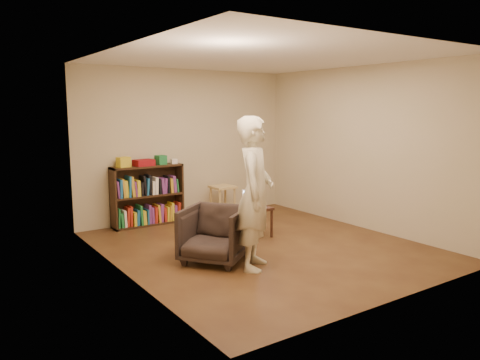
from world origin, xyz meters
TOP-DOWN VIEW (x-y plane):
  - floor at (0.00, 0.00)m, footprint 4.50×4.50m
  - ceiling at (0.00, 0.00)m, footprint 4.50×4.50m
  - wall_back at (0.00, 2.25)m, footprint 4.00×0.00m
  - wall_left at (-2.00, 0.00)m, footprint 0.00×4.50m
  - wall_right at (2.00, 0.00)m, footprint 0.00×4.50m
  - bookshelf at (-0.83, 2.09)m, footprint 1.20×0.30m
  - box_yellow at (-1.22, 2.09)m, footprint 0.22×0.18m
  - red_cloth at (-0.89, 2.06)m, footprint 0.33×0.25m
  - box_green at (-0.57, 2.09)m, footprint 0.17×0.17m
  - box_white at (-0.33, 2.08)m, footprint 0.11×0.11m
  - stool at (0.51, 1.87)m, footprint 0.39×0.39m
  - armchair at (-0.89, -0.17)m, footprint 1.07×1.07m
  - side_table at (0.21, 0.51)m, footprint 0.45×0.45m
  - laptop at (0.24, 0.54)m, footprint 0.44×0.44m
  - person at (-0.60, -0.64)m, footprint 0.79×0.79m

SIDE VIEW (x-z plane):
  - floor at x=0.00m, z-range 0.00..0.00m
  - armchair at x=-0.89m, z-range 0.00..0.71m
  - side_table at x=0.21m, z-range 0.15..0.61m
  - bookshelf at x=-0.83m, z-range -0.06..0.94m
  - stool at x=0.51m, z-range 0.17..0.74m
  - laptop at x=0.24m, z-range 0.40..0.63m
  - person at x=-0.60m, z-range 0.00..1.84m
  - box_white at x=-0.33m, z-range 1.00..1.08m
  - red_cloth at x=-0.89m, z-range 1.00..1.10m
  - box_green at x=-0.57m, z-range 1.00..1.15m
  - box_yellow at x=-1.22m, z-range 1.00..1.16m
  - wall_back at x=0.00m, z-range -0.70..3.30m
  - wall_left at x=-2.00m, z-range -0.95..3.55m
  - wall_right at x=2.00m, z-range -0.95..3.55m
  - ceiling at x=0.00m, z-range 2.60..2.60m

